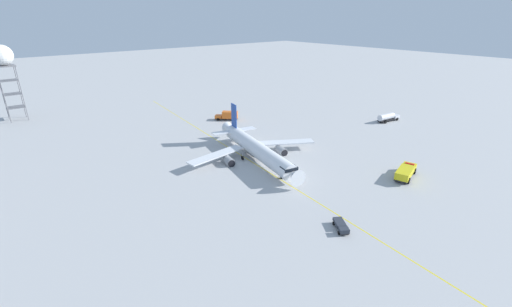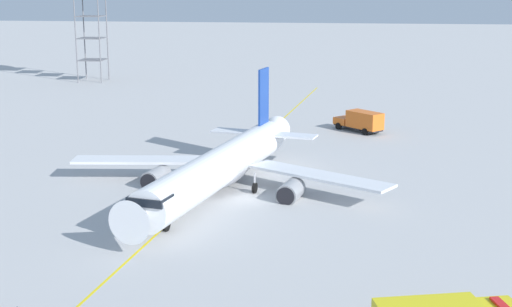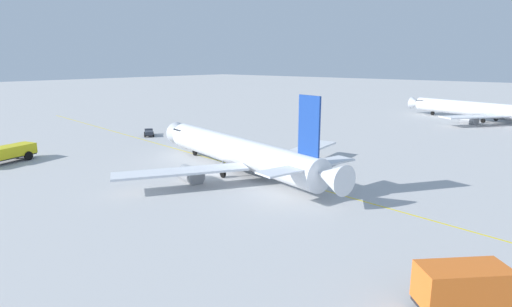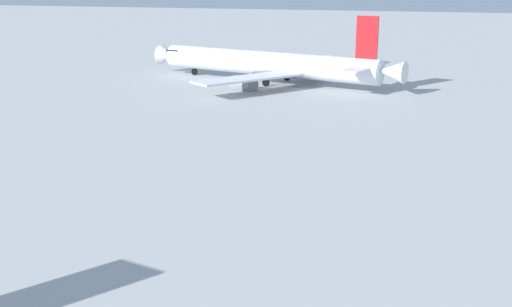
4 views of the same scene
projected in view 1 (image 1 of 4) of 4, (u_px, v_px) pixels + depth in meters
name	position (u px, v px, depth m)	size (l,w,h in m)	color
ground_plane	(269.00, 159.00, 89.00)	(600.00, 600.00, 0.00)	#B2B2B2
airliner_main	(256.00, 149.00, 87.68)	(38.30, 35.49, 11.78)	white
fire_tender_truck	(406.00, 172.00, 78.07)	(5.16, 9.53, 2.50)	#232326
baggage_truck_truck	(341.00, 226.00, 59.50)	(4.55, 3.82, 1.22)	#232326
fuel_tanker_truck	(388.00, 117.00, 119.24)	(3.70, 9.59, 2.87)	#232326
catering_truck_truck	(228.00, 115.00, 120.74)	(7.30, 7.44, 3.10)	#232326
radar_tower	(2.00, 58.00, 113.37)	(6.74, 6.74, 25.63)	slate
taxiway_centreline	(254.00, 163.00, 86.23)	(158.24, 17.93, 0.01)	yellow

